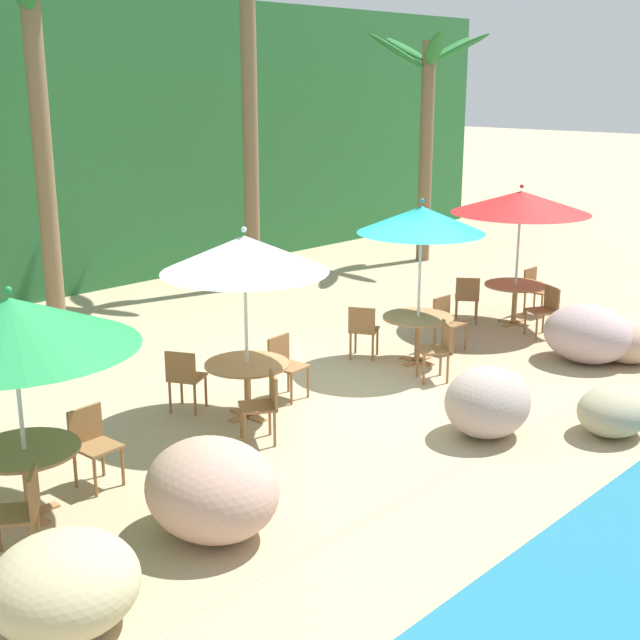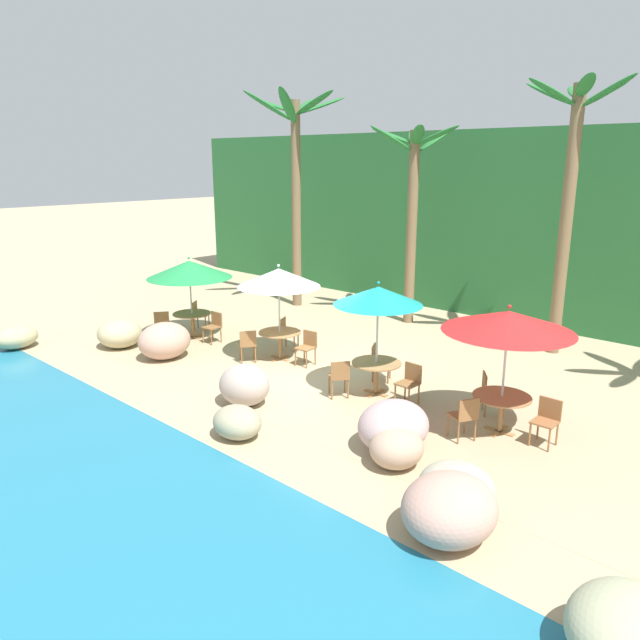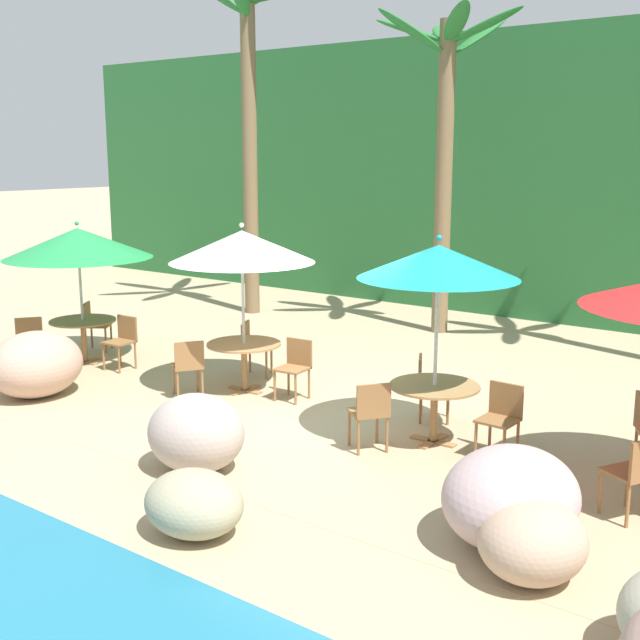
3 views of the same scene
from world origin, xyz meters
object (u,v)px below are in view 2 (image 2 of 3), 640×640
object	(u,v)px
dining_table_green	(192,317)
dining_table_white	(280,336)
chair_white_inland	(287,331)
palm_tree_nearest	(296,166)
chair_red_seaward	(547,418)
chair_teal_inland	(378,360)
chair_white_left	(248,343)
palm_tree_third	(570,181)
chair_green_left	(162,323)
chair_red_inland	(489,390)
umbrella_green	(189,269)
umbrella_red	(508,321)
chair_teal_left	(339,376)
chair_white_seaward	(308,345)
dining_table_teal	(376,368)
umbrella_teal	(378,296)
dining_table_red	(501,402)
chair_green_inland	(198,313)
palm_tree_second	(413,194)
chair_teal_seaward	(410,381)
umbrella_white	(279,278)
chair_red_left	(465,415)
chair_green_seaward	(214,325)

from	to	relation	value
dining_table_green	dining_table_white	xyz separation A→B (m)	(3.30, 0.38, 0.00)
chair_white_inland	palm_tree_nearest	distance (m)	6.78
dining_table_green	chair_red_seaward	xyz separation A→B (m)	(10.42, 0.29, -0.10)
chair_white_inland	chair_teal_inland	distance (m)	3.33
chair_white_left	palm_tree_third	xyz separation A→B (m)	(5.43, 6.19, 4.04)
chair_green_left	chair_red_inland	xyz separation A→B (m)	(9.43, 1.57, 0.00)
chair_green_left	dining_table_white	world-z (taller)	chair_green_left
umbrella_green	chair_teal_inland	xyz separation A→B (m)	(6.15, 0.85, -1.52)
chair_green_left	umbrella_red	size ratio (longest dim) A/B	0.35
chair_green_left	chair_teal_left	size ratio (longest dim) A/B	1.00
chair_white_seaward	palm_tree_third	distance (m)	7.85
chair_white_left	palm_tree_nearest	world-z (taller)	palm_tree_nearest
umbrella_green	chair_teal_left	bearing A→B (deg)	-5.39
chair_white_seaward	chair_white_inland	world-z (taller)	same
chair_white_left	chair_teal_inland	world-z (taller)	same
chair_white_inland	dining_table_teal	xyz separation A→B (m)	(3.80, -0.95, 0.10)
chair_white_seaward	umbrella_teal	world-z (taller)	umbrella_teal
dining_table_teal	palm_tree_third	size ratio (longest dim) A/B	0.16
chair_red_seaward	palm_tree_nearest	xyz separation A→B (m)	(-11.05, 4.70, 4.33)
chair_teal_inland	umbrella_red	size ratio (longest dim) A/B	0.35
umbrella_teal	dining_table_red	bearing A→B (deg)	1.04
chair_green_inland	dining_table_red	world-z (taller)	chair_green_inland
chair_red_seaward	palm_tree_second	xyz separation A→B (m)	(-6.78, 5.46, 3.52)
chair_white_seaward	chair_teal_left	size ratio (longest dim) A/B	1.00
chair_green_inland	chair_teal_seaward	world-z (taller)	same
dining_table_red	chair_white_inland	bearing A→B (deg)	172.44
umbrella_teal	palm_tree_second	bearing A→B (deg)	118.05
chair_green_inland	chair_green_left	xyz separation A→B (m)	(0.14, -1.37, 0.00)
dining_table_white	palm_tree_second	world-z (taller)	palm_tree_second
dining_table_white	dining_table_red	world-z (taller)	same
dining_table_green	umbrella_white	size ratio (longest dim) A/B	0.44
chair_red_inland	palm_tree_second	distance (m)	8.08
umbrella_white	chair_red_left	bearing A→B (deg)	-9.31
chair_green_left	dining_table_red	xyz separation A→B (m)	(10.00, 0.93, 0.10)
chair_teal_inland	palm_tree_second	world-z (taller)	palm_tree_second
dining_table_teal	chair_red_seaward	size ratio (longest dim) A/B	1.26
umbrella_teal	dining_table_teal	distance (m)	1.63
dining_table_white	dining_table_green	bearing A→B (deg)	-173.46
chair_white_left	palm_tree_nearest	bearing A→B (deg)	123.39
chair_green_left	chair_teal_inland	distance (m)	6.77
chair_green_left	chair_teal_left	distance (m)	6.62
palm_tree_second	palm_tree_third	xyz separation A→B (m)	(4.69, 0.06, 0.51)
dining_table_green	chair_green_left	xyz separation A→B (m)	(-0.43, -0.74, -0.10)
dining_table_white	chair_white_seaward	world-z (taller)	chair_white_seaward
chair_white_seaward	chair_red_inland	bearing A→B (deg)	3.40
dining_table_green	chair_white_left	bearing A→B (deg)	-7.40
chair_green_seaward	chair_teal_left	size ratio (longest dim) A/B	1.00
chair_green_left	umbrella_teal	world-z (taller)	umbrella_teal
umbrella_white	palm_tree_third	bearing A→B (deg)	47.19
dining_table_red	chair_teal_inland	bearing A→B (deg)	169.21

